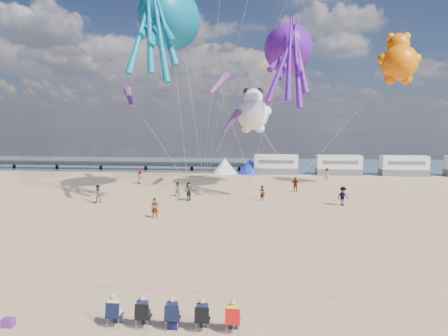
# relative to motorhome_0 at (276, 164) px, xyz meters

# --- Properties ---
(ground) EXTENTS (120.00, 120.00, 0.00)m
(ground) POSITION_rel_motorhome_0_xyz_m (-6.00, -40.00, -1.50)
(ground) COLOR tan
(ground) RESTS_ON ground
(water) EXTENTS (120.00, 120.00, 0.00)m
(water) POSITION_rel_motorhome_0_xyz_m (-6.00, 15.00, -1.48)
(water) COLOR #375269
(water) RESTS_ON ground
(pier) EXTENTS (60.00, 3.00, 0.50)m
(pier) POSITION_rel_motorhome_0_xyz_m (-34.00, 4.00, -0.50)
(pier) COLOR black
(pier) RESTS_ON ground
(motorhome_0) EXTENTS (6.60, 2.50, 3.00)m
(motorhome_0) POSITION_rel_motorhome_0_xyz_m (0.00, 0.00, 0.00)
(motorhome_0) COLOR silver
(motorhome_0) RESTS_ON ground
(motorhome_1) EXTENTS (6.60, 2.50, 3.00)m
(motorhome_1) POSITION_rel_motorhome_0_xyz_m (9.50, 0.00, 0.00)
(motorhome_1) COLOR silver
(motorhome_1) RESTS_ON ground
(motorhome_2) EXTENTS (6.60, 2.50, 3.00)m
(motorhome_2) POSITION_rel_motorhome_0_xyz_m (19.00, 0.00, 0.00)
(motorhome_2) COLOR silver
(motorhome_2) RESTS_ON ground
(tent_white) EXTENTS (4.00, 4.00, 2.40)m
(tent_white) POSITION_rel_motorhome_0_xyz_m (-8.00, 0.00, -0.30)
(tent_white) COLOR white
(tent_white) RESTS_ON ground
(tent_blue) EXTENTS (4.00, 4.00, 2.40)m
(tent_blue) POSITION_rel_motorhome_0_xyz_m (-4.00, 0.00, -0.30)
(tent_blue) COLOR #1933CC
(tent_blue) RESTS_ON ground
(spectator_row) EXTENTS (6.10, 0.90, 1.30)m
(spectator_row) POSITION_rel_motorhome_0_xyz_m (-4.84, -48.37, -0.85)
(spectator_row) COLOR black
(spectator_row) RESTS_ON ground
(cooler_purple) EXTENTS (0.40, 0.30, 0.32)m
(cooler_purple) POSITION_rel_motorhome_0_xyz_m (-10.97, -48.83, -1.34)
(cooler_purple) COLOR #57217D
(cooler_purple) RESTS_ON ground
(cooler_navy) EXTENTS (0.38, 0.28, 0.30)m
(cooler_navy) POSITION_rel_motorhome_0_xyz_m (-4.84, -48.30, -1.35)
(cooler_navy) COLOR #141741
(cooler_navy) RESTS_ON ground
(rope_line) EXTENTS (34.00, 0.03, 0.03)m
(rope_line) POSITION_rel_motorhome_0_xyz_m (-6.00, -45.00, -1.48)
(rope_line) COLOR #F2338C
(rope_line) RESTS_ON ground
(standing_person) EXTENTS (0.65, 0.47, 1.63)m
(standing_person) POSITION_rel_motorhome_0_xyz_m (-10.43, -31.09, -0.69)
(standing_person) COLOR tan
(standing_person) RESTS_ON ground
(beachgoer_0) EXTENTS (0.75, 0.78, 1.80)m
(beachgoer_0) POSITION_rel_motorhome_0_xyz_m (-17.58, -12.72, -0.60)
(beachgoer_0) COLOR #7F6659
(beachgoer_0) RESTS_ON ground
(beachgoer_1) EXTENTS (0.85, 0.68, 1.50)m
(beachgoer_1) POSITION_rel_motorhome_0_xyz_m (-10.77, -21.05, -0.75)
(beachgoer_1) COLOR #7F6659
(beachgoer_1) RESTS_ON ground
(beachgoer_2) EXTENTS (1.08, 1.00, 1.79)m
(beachgoer_2) POSITION_rel_motorhome_0_xyz_m (5.64, -24.33, -0.60)
(beachgoer_2) COLOR #7F6659
(beachgoer_2) RESTS_ON ground
(beachgoer_3) EXTENTS (1.18, 0.80, 1.69)m
(beachgoer_3) POSITION_rel_motorhome_0_xyz_m (1.78, -16.84, -0.65)
(beachgoer_3) COLOR #7F6659
(beachgoer_3) RESTS_ON ground
(beachgoer_4) EXTENTS (0.82, 1.17, 1.84)m
(beachgoer_4) POSITION_rel_motorhome_0_xyz_m (-9.14, -23.29, -0.58)
(beachgoer_4) COLOR #7F6659
(beachgoer_4) RESTS_ON ground
(beachgoer_5) EXTENTS (1.42, 1.24, 1.56)m
(beachgoer_5) POSITION_rel_motorhome_0_xyz_m (-1.86, -22.59, -0.72)
(beachgoer_5) COLOR #7F6659
(beachgoer_5) RESTS_ON ground
(beachgoer_6) EXTENTS (0.66, 0.63, 1.52)m
(beachgoer_6) POSITION_rel_motorhome_0_xyz_m (7.09, -4.69, -0.74)
(beachgoer_6) COLOR #7F6659
(beachgoer_6) RESTS_ON ground
(beachgoer_7) EXTENTS (0.96, 0.70, 1.80)m
(beachgoer_7) POSITION_rel_motorhome_0_xyz_m (-17.50, -25.71, -0.60)
(beachgoer_7) COLOR #7F6659
(beachgoer_7) RESTS_ON ground
(sandbag_a) EXTENTS (0.50, 0.35, 0.22)m
(sandbag_a) POSITION_rel_motorhome_0_xyz_m (-11.28, -13.11, -1.39)
(sandbag_a) COLOR gray
(sandbag_a) RESTS_ON ground
(sandbag_b) EXTENTS (0.50, 0.35, 0.22)m
(sandbag_b) POSITION_rel_motorhome_0_xyz_m (-3.77, -11.32, -1.39)
(sandbag_b) COLOR gray
(sandbag_b) RESTS_ON ground
(sandbag_c) EXTENTS (0.50, 0.35, 0.22)m
(sandbag_c) POSITION_rel_motorhome_0_xyz_m (2.06, -11.11, -1.39)
(sandbag_c) COLOR gray
(sandbag_c) RESTS_ON ground
(sandbag_d) EXTENTS (0.50, 0.35, 0.22)m
(sandbag_d) POSITION_rel_motorhome_0_xyz_m (-3.60, -8.18, -1.39)
(sandbag_d) COLOR gray
(sandbag_d) RESTS_ON ground
(sandbag_e) EXTENTS (0.50, 0.35, 0.22)m
(sandbag_e) POSITION_rel_motorhome_0_xyz_m (-9.95, -8.98, -1.39)
(sandbag_e) COLOR gray
(sandbag_e) RESTS_ON ground
(kite_octopus_teal) EXTENTS (8.68, 12.25, 12.87)m
(kite_octopus_teal) POSITION_rel_motorhome_0_xyz_m (-11.64, -20.03, 17.02)
(kite_octopus_teal) COLOR #076587
(kite_octopus_purple) EXTENTS (5.93, 10.84, 11.76)m
(kite_octopus_purple) POSITION_rel_motorhome_0_xyz_m (0.72, -17.29, 14.24)
(kite_octopus_purple) COLOR #511090
(kite_panda) EXTENTS (6.11, 5.95, 6.82)m
(kite_panda) POSITION_rel_motorhome_0_xyz_m (-3.26, -10.70, 7.39)
(kite_panda) COLOR white
(kite_teddy_orange) EXTENTS (5.52, 5.28, 6.94)m
(kite_teddy_orange) POSITION_rel_motorhome_0_xyz_m (13.35, -14.00, 13.02)
(kite_teddy_orange) COLOR orange
(windsock_left) EXTENTS (3.84, 6.90, 7.05)m
(windsock_left) POSITION_rel_motorhome_0_xyz_m (-19.09, -11.68, 9.53)
(windsock_left) COLOR red
(windsock_mid) EXTENTS (2.31, 5.92, 5.84)m
(windsock_mid) POSITION_rel_motorhome_0_xyz_m (-6.95, -16.44, 10.66)
(windsock_mid) COLOR red
(windsock_right) EXTENTS (2.45, 5.13, 5.10)m
(windsock_right) POSITION_rel_motorhome_0_xyz_m (-5.77, -14.09, 6.41)
(windsock_right) COLOR red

